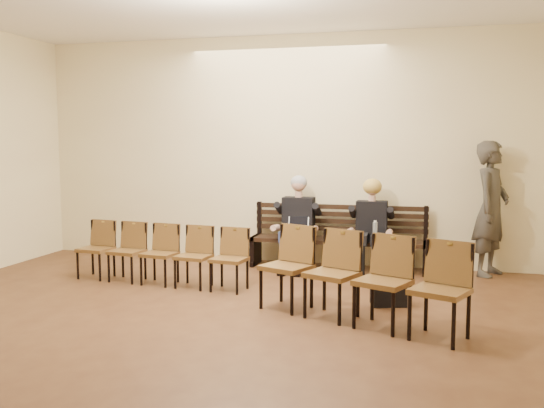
{
  "coord_description": "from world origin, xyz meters",
  "views": [
    {
      "loc": [
        2.14,
        -4.16,
        1.9
      ],
      "look_at": [
        0.02,
        4.05,
        1.01
      ],
      "focal_mm": 40.0,
      "sensor_mm": 36.0,
      "label": 1
    }
  ],
  "objects_px": {
    "seated_woman": "(371,229)",
    "chair_row_back": "(159,254)",
    "passerby": "(492,199)",
    "bag": "(388,293)",
    "water_bottle": "(375,237)",
    "laptop": "(297,233)",
    "seated_man": "(297,223)",
    "chair_row_front": "(356,278)",
    "bench": "(337,254)"
  },
  "relations": [
    {
      "from": "passerby",
      "to": "chair_row_back",
      "type": "height_order",
      "value": "passerby"
    },
    {
      "from": "seated_woman",
      "to": "chair_row_back",
      "type": "height_order",
      "value": "seated_woman"
    },
    {
      "from": "seated_woman",
      "to": "passerby",
      "type": "bearing_deg",
      "value": 7.62
    },
    {
      "from": "seated_man",
      "to": "bag",
      "type": "bearing_deg",
      "value": -49.96
    },
    {
      "from": "seated_man",
      "to": "seated_woman",
      "type": "xyz_separation_m",
      "value": [
        1.08,
        0.0,
        -0.05
      ]
    },
    {
      "from": "seated_man",
      "to": "water_bottle",
      "type": "height_order",
      "value": "seated_man"
    },
    {
      "from": "seated_man",
      "to": "water_bottle",
      "type": "relative_size",
      "value": 6.48
    },
    {
      "from": "seated_man",
      "to": "laptop",
      "type": "xyz_separation_m",
      "value": [
        0.03,
        -0.18,
        -0.13
      ]
    },
    {
      "from": "laptop",
      "to": "water_bottle",
      "type": "distance_m",
      "value": 1.14
    },
    {
      "from": "chair_row_front",
      "to": "water_bottle",
      "type": "bearing_deg",
      "value": 112.85
    },
    {
      "from": "bench",
      "to": "passerby",
      "type": "height_order",
      "value": "passerby"
    },
    {
      "from": "seated_man",
      "to": "water_bottle",
      "type": "distance_m",
      "value": 1.21
    },
    {
      "from": "seated_woman",
      "to": "chair_row_back",
      "type": "xyz_separation_m",
      "value": [
        -2.64,
        -1.42,
        -0.23
      ]
    },
    {
      "from": "laptop",
      "to": "passerby",
      "type": "bearing_deg",
      "value": -2.66
    },
    {
      "from": "laptop",
      "to": "passerby",
      "type": "distance_m",
      "value": 2.78
    },
    {
      "from": "seated_man",
      "to": "laptop",
      "type": "height_order",
      "value": "seated_man"
    },
    {
      "from": "chair_row_back",
      "to": "seated_man",
      "type": "bearing_deg",
      "value": 48.74
    },
    {
      "from": "bench",
      "to": "water_bottle",
      "type": "relative_size",
      "value": 12.25
    },
    {
      "from": "bag",
      "to": "chair_row_back",
      "type": "bearing_deg",
      "value": 174.23
    },
    {
      "from": "laptop",
      "to": "chair_row_back",
      "type": "bearing_deg",
      "value": -153.02
    },
    {
      "from": "seated_woman",
      "to": "passerby",
      "type": "relative_size",
      "value": 0.58
    },
    {
      "from": "bag",
      "to": "chair_row_front",
      "type": "xyz_separation_m",
      "value": [
        -0.28,
        -0.77,
        0.33
      ]
    },
    {
      "from": "passerby",
      "to": "bag",
      "type": "bearing_deg",
      "value": 171.13
    },
    {
      "from": "chair_row_back",
      "to": "bag",
      "type": "bearing_deg",
      "value": 0.58
    },
    {
      "from": "seated_woman",
      "to": "passerby",
      "type": "distance_m",
      "value": 1.72
    },
    {
      "from": "seated_man",
      "to": "chair_row_front",
      "type": "height_order",
      "value": "seated_man"
    },
    {
      "from": "seated_woman",
      "to": "water_bottle",
      "type": "relative_size",
      "value": 5.97
    },
    {
      "from": "seated_woman",
      "to": "bag",
      "type": "height_order",
      "value": "seated_woman"
    },
    {
      "from": "seated_man",
      "to": "chair_row_back",
      "type": "distance_m",
      "value": 2.13
    },
    {
      "from": "seated_woman",
      "to": "chair_row_front",
      "type": "height_order",
      "value": "seated_woman"
    },
    {
      "from": "water_bottle",
      "to": "bag",
      "type": "relative_size",
      "value": 0.56
    },
    {
      "from": "chair_row_back",
      "to": "seated_woman",
      "type": "bearing_deg",
      "value": 34.65
    },
    {
      "from": "bench",
      "to": "laptop",
      "type": "relative_size",
      "value": 8.59
    },
    {
      "from": "bench",
      "to": "seated_woman",
      "type": "height_order",
      "value": "seated_woman"
    },
    {
      "from": "bag",
      "to": "bench",
      "type": "bearing_deg",
      "value": 115.06
    },
    {
      "from": "bag",
      "to": "passerby",
      "type": "xyz_separation_m",
      "value": [
        1.28,
        1.95,
        0.95
      ]
    },
    {
      "from": "water_bottle",
      "to": "chair_row_front",
      "type": "height_order",
      "value": "chair_row_front"
    },
    {
      "from": "seated_woman",
      "to": "bag",
      "type": "xyz_separation_m",
      "value": [
        0.37,
        -1.73,
        -0.49
      ]
    },
    {
      "from": "bench",
      "to": "seated_man",
      "type": "xyz_separation_m",
      "value": [
        -0.59,
        -0.12,
        0.46
      ]
    },
    {
      "from": "laptop",
      "to": "chair_row_front",
      "type": "height_order",
      "value": "chair_row_front"
    },
    {
      "from": "bag",
      "to": "chair_row_back",
      "type": "height_order",
      "value": "chair_row_back"
    },
    {
      "from": "chair_row_front",
      "to": "chair_row_back",
      "type": "distance_m",
      "value": 2.93
    },
    {
      "from": "seated_man",
      "to": "seated_woman",
      "type": "bearing_deg",
      "value": 0.0
    },
    {
      "from": "water_bottle",
      "to": "seated_woman",
      "type": "bearing_deg",
      "value": 105.72
    },
    {
      "from": "bench",
      "to": "bag",
      "type": "distance_m",
      "value": 2.04
    },
    {
      "from": "seated_man",
      "to": "chair_row_back",
      "type": "height_order",
      "value": "seated_man"
    },
    {
      "from": "bag",
      "to": "chair_row_back",
      "type": "xyz_separation_m",
      "value": [
        -3.01,
        0.3,
        0.26
      ]
    },
    {
      "from": "laptop",
      "to": "passerby",
      "type": "xyz_separation_m",
      "value": [
        2.7,
        0.4,
        0.53
      ]
    },
    {
      "from": "bench",
      "to": "laptop",
      "type": "xyz_separation_m",
      "value": [
        -0.55,
        -0.3,
        0.34
      ]
    },
    {
      "from": "seated_man",
      "to": "chair_row_front",
      "type": "distance_m",
      "value": 2.76
    }
  ]
}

